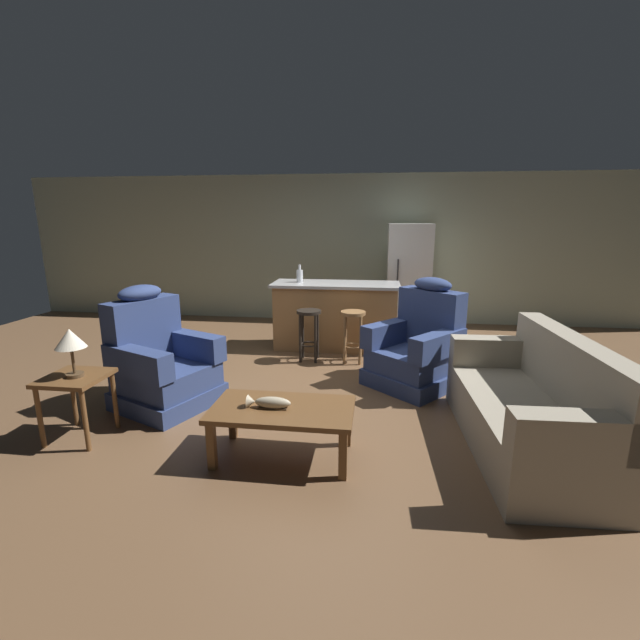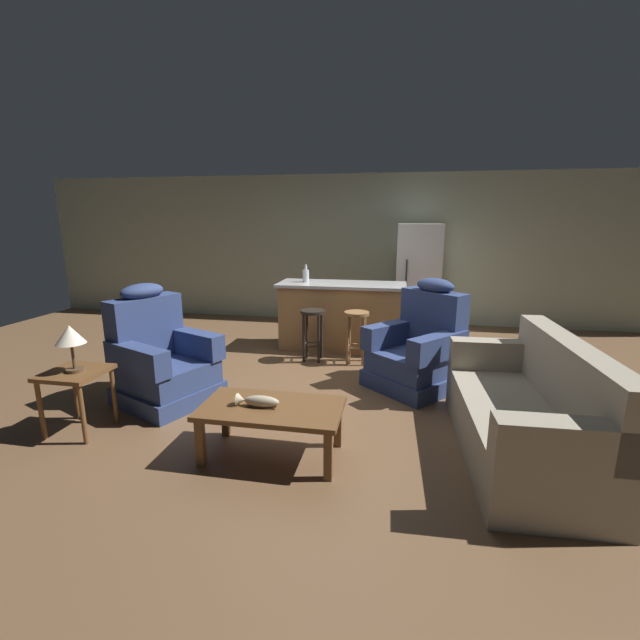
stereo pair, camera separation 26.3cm
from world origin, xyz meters
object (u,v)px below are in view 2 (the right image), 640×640
at_px(couch, 528,415).
at_px(recliner_near_lamp, 161,361).
at_px(fish_figurine, 258,401).
at_px(bar_stool_left, 313,326).
at_px(recliner_near_island, 419,350).
at_px(coffee_table, 272,413).
at_px(end_table, 76,382).
at_px(table_lamp, 70,337).
at_px(kitchen_island, 341,316).
at_px(bar_stool_right, 356,328).
at_px(refrigerator, 418,279).
at_px(bottle_tall_green, 306,275).

height_order(couch, recliner_near_lamp, recliner_near_lamp).
relative_size(fish_figurine, bar_stool_left, 0.50).
bearing_deg(fish_figurine, couch, 11.23).
xyz_separation_m(couch, recliner_near_island, (-0.80, 1.33, 0.08)).
xyz_separation_m(coffee_table, recliner_near_island, (1.18, 1.72, 0.06)).
distance_m(couch, end_table, 3.78).
xyz_separation_m(table_lamp, kitchen_island, (1.90, 2.94, -0.39)).
relative_size(couch, recliner_near_lamp, 1.61).
xyz_separation_m(end_table, bar_stool_left, (1.62, 2.29, 0.01)).
xyz_separation_m(fish_figurine, couch, (2.08, 0.41, -0.12)).
bearing_deg(recliner_near_lamp, table_lamp, -90.10).
distance_m(recliner_near_island, table_lamp, 3.41).
distance_m(coffee_table, bar_stool_right, 2.41).
bearing_deg(bar_stool_left, coffee_table, -86.10).
xyz_separation_m(bar_stool_left, refrigerator, (1.39, 1.83, 0.41)).
xyz_separation_m(recliner_near_island, table_lamp, (-2.94, -1.65, 0.45)).
xyz_separation_m(kitchen_island, bottle_tall_green, (-0.52, 0.02, 0.57)).
xyz_separation_m(recliner_near_island, refrigerator, (0.05, 2.49, 0.46)).
bearing_deg(bottle_tall_green, couch, -48.02).
xyz_separation_m(end_table, bar_stool_right, (2.20, 2.29, 0.01)).
bearing_deg(recliner_near_island, bar_stool_right, -89.11).
bearing_deg(kitchen_island, fish_figurine, -94.39).
distance_m(recliner_near_island, kitchen_island, 1.66).
height_order(table_lamp, refrigerator, refrigerator).
relative_size(kitchen_island, bar_stool_left, 2.65).
bearing_deg(bottle_tall_green, end_table, -115.30).
height_order(couch, kitchen_island, kitchen_island).
distance_m(recliner_near_lamp, end_table, 0.84).
distance_m(fish_figurine, recliner_near_island, 2.16).
bearing_deg(bar_stool_right, bar_stool_left, 180.00).
relative_size(recliner_near_lamp, kitchen_island, 0.67).
height_order(coffee_table, fish_figurine, fish_figurine).
bearing_deg(recliner_near_island, couch, 72.54).
bearing_deg(recliner_near_island, refrigerator, -139.51).
bearing_deg(kitchen_island, recliner_near_island, -50.84).
relative_size(fish_figurine, couch, 0.18).
bearing_deg(couch, coffee_table, 9.01).
bearing_deg(couch, bottle_tall_green, -50.13).
xyz_separation_m(bar_stool_left, bar_stool_right, (0.58, 0.00, 0.00)).
bearing_deg(bar_stool_right, refrigerator, 66.13).
bearing_deg(refrigerator, coffee_table, -106.23).
bearing_deg(bar_stool_right, kitchen_island, 114.19).
bearing_deg(recliner_near_island, recliner_near_lamp, -29.81).
bearing_deg(coffee_table, fish_figurine, -166.58).
bearing_deg(refrigerator, bar_stool_left, -127.12).
distance_m(kitchen_island, bottle_tall_green, 0.77).
distance_m(recliner_near_lamp, table_lamp, 0.96).
distance_m(end_table, refrigerator, 5.12).
bearing_deg(refrigerator, kitchen_island, -132.32).
distance_m(recliner_near_island, end_table, 3.39).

